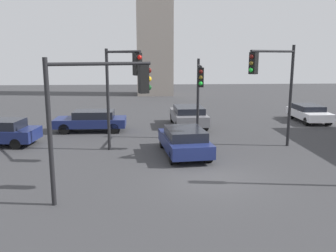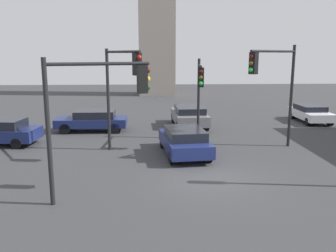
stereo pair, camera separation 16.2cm
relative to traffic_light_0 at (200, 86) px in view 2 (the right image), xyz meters
The scene contains 9 objects.
ground_plane 6.67m from the traffic_light_0, 93.26° to the right, with size 93.30×93.30×0.00m, color #38383A.
traffic_light_0 is the anchor object (origin of this frame).
traffic_light_2 8.80m from the traffic_light_0, 121.16° to the right, with size 3.47×1.36×4.97m.
traffic_light_3 4.72m from the traffic_light_0, 152.05° to the right, with size 1.93×2.91×5.34m.
traffic_light_4 4.07m from the traffic_light_0, 28.89° to the right, with size 3.25×2.91×5.55m.
car_0 5.73m from the traffic_light_0, 89.75° to the left, with size 2.34×4.79×1.45m.
car_1 3.53m from the traffic_light_0, 115.71° to the right, with size 2.49×4.69×1.39m.
car_3 8.06m from the traffic_light_0, 149.61° to the left, with size 4.62×1.95×1.39m.
car_4 11.72m from the traffic_light_0, 34.39° to the left, with size 1.93×4.29×1.25m.
Camera 2 is at (-2.45, -14.05, 5.08)m, focal length 38.37 mm.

